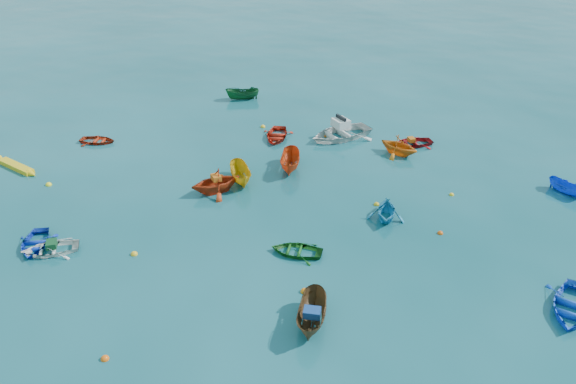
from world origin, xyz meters
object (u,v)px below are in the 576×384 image
(dinghy_blue_se, at_px, (571,311))
(kayak_yellow, at_px, (17,168))
(dinghy_blue_sw, at_px, (35,246))
(motorboat_white, at_px, (340,138))
(dinghy_white_near, at_px, (51,252))

(dinghy_blue_se, xyz_separation_m, kayak_yellow, (-33.59, 3.79, 0.00))
(dinghy_blue_sw, relative_size, motorboat_white, 0.57)
(kayak_yellow, distance_m, motorboat_white, 22.50)
(kayak_yellow, relative_size, motorboat_white, 0.82)
(dinghy_blue_sw, bearing_deg, dinghy_white_near, -32.46)
(kayak_yellow, xyz_separation_m, motorboat_white, (19.31, 11.56, 0.00))
(dinghy_blue_se, relative_size, kayak_yellow, 0.93)
(dinghy_white_near, height_order, motorboat_white, motorboat_white)
(dinghy_blue_se, xyz_separation_m, motorboat_white, (-14.29, 15.34, 0.00))
(dinghy_blue_se, height_order, motorboat_white, motorboat_white)
(dinghy_blue_sw, height_order, motorboat_white, motorboat_white)
(dinghy_white_near, relative_size, kayak_yellow, 0.71)
(dinghy_blue_sw, bearing_deg, motorboat_white, 32.06)
(dinghy_white_near, height_order, dinghy_blue_se, dinghy_blue_se)
(dinghy_blue_se, relative_size, motorboat_white, 0.76)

